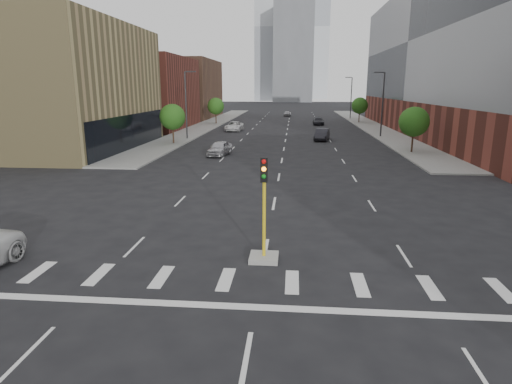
# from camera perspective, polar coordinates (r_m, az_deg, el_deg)

# --- Properties ---
(sidewalk_left_far) EXTENTS (5.00, 92.00, 0.15)m
(sidewalk_left_far) POSITION_cam_1_polar(r_m,az_deg,el_deg) (83.64, -6.14, 9.01)
(sidewalk_left_far) COLOR gray
(sidewalk_left_far) RESTS_ON ground
(sidewalk_right_far) EXTENTS (5.00, 92.00, 0.15)m
(sidewalk_right_far) POSITION_cam_1_polar(r_m,az_deg,el_deg) (83.23, 14.81, 8.61)
(sidewalk_right_far) COLOR gray
(sidewalk_right_far) RESTS_ON ground
(building_left_mid) EXTENTS (20.00, 24.00, 14.00)m
(building_left_mid) POSITION_cam_1_polar(r_m,az_deg,el_deg) (55.70, -26.54, 12.38)
(building_left_mid) COLOR tan
(building_left_mid) RESTS_ON ground
(building_left_far_a) EXTENTS (20.00, 22.00, 12.00)m
(building_left_far_a) POSITION_cam_1_polar(r_m,az_deg,el_deg) (79.14, -16.55, 12.55)
(building_left_far_a) COLOR brown
(building_left_far_a) RESTS_ON ground
(building_left_far_b) EXTENTS (20.00, 24.00, 13.00)m
(building_left_far_b) POSITION_cam_1_polar(r_m,az_deg,el_deg) (103.80, -11.24, 13.32)
(building_left_far_b) COLOR brown
(building_left_far_b) RESTS_ON ground
(building_right_main) EXTENTS (24.00, 70.00, 22.00)m
(building_right_main) POSITION_cam_1_polar(r_m,az_deg,el_deg) (73.56, 28.86, 15.29)
(building_right_main) COLOR brown
(building_right_main) RESTS_ON ground
(tower_left) EXTENTS (22.00, 22.00, 70.00)m
(tower_left) POSITION_cam_1_polar(r_m,az_deg,el_deg) (229.65, 2.96, 20.88)
(tower_left) COLOR #B2B7BC
(tower_left) RESTS_ON ground
(tower_right) EXTENTS (20.00, 20.00, 80.00)m
(tower_right) POSITION_cam_1_polar(r_m,az_deg,el_deg) (269.92, 7.41, 20.81)
(tower_right) COLOR #B2B7BC
(tower_right) RESTS_ON ground
(tower_mid) EXTENTS (18.00, 18.00, 44.00)m
(tower_mid) POSITION_cam_1_polar(r_m,az_deg,el_deg) (208.30, 5.00, 17.97)
(tower_mid) COLOR slate
(tower_mid) RESTS_ON ground
(median_traffic_signal) EXTENTS (1.20, 1.20, 4.40)m
(median_traffic_signal) POSITION_cam_1_polar(r_m,az_deg,el_deg) (17.86, 1.07, -6.19)
(median_traffic_signal) COLOR #999993
(median_traffic_signal) RESTS_ON ground
(streetlight_right_a) EXTENTS (1.60, 0.22, 9.07)m
(streetlight_right_a) POSITION_cam_1_polar(r_m,az_deg,el_deg) (63.98, 16.46, 11.48)
(streetlight_right_a) COLOR #2D2D30
(streetlight_right_a) RESTS_ON ground
(streetlight_right_b) EXTENTS (1.60, 0.22, 9.07)m
(streetlight_right_b) POSITION_cam_1_polar(r_m,az_deg,el_deg) (98.55, 12.52, 12.38)
(streetlight_right_b) COLOR #2D2D30
(streetlight_right_b) RESTS_ON ground
(streetlight_left) EXTENTS (1.60, 0.22, 9.07)m
(streetlight_left) POSITION_cam_1_polar(r_m,az_deg,el_deg) (59.61, -9.25, 11.72)
(streetlight_left) COLOR #2D2D30
(streetlight_left) RESTS_ON ground
(tree_left_near) EXTENTS (3.20, 3.20, 4.85)m
(tree_left_near) POSITION_cam_1_polar(r_m,az_deg,el_deg) (55.03, -11.08, 9.79)
(tree_left_near) COLOR #382619
(tree_left_near) RESTS_ON ground
(tree_left_far) EXTENTS (3.20, 3.20, 4.85)m
(tree_left_far) POSITION_cam_1_polar(r_m,az_deg,el_deg) (84.22, -5.39, 11.33)
(tree_left_far) COLOR #382619
(tree_left_far) RESTS_ON ground
(tree_right_near) EXTENTS (3.20, 3.20, 4.85)m
(tree_right_near) POSITION_cam_1_polar(r_m,az_deg,el_deg) (49.60, 20.33, 8.77)
(tree_right_near) COLOR #382619
(tree_right_near) RESTS_ON ground
(tree_right_far) EXTENTS (3.20, 3.20, 4.85)m
(tree_right_far) POSITION_cam_1_polar(r_m,az_deg,el_deg) (88.78, 13.66, 11.13)
(tree_right_far) COLOR #382619
(tree_right_far) RESTS_ON ground
(car_near_left) EXTENTS (2.43, 4.68, 1.52)m
(car_near_left) POSITION_cam_1_polar(r_m,az_deg,el_deg) (45.46, -4.89, 5.83)
(car_near_left) COLOR #AAAAAF
(car_near_left) RESTS_ON ground
(car_mid_right) EXTENTS (2.43, 4.93, 1.55)m
(car_mid_right) POSITION_cam_1_polar(r_m,az_deg,el_deg) (58.84, 8.79, 7.57)
(car_mid_right) COLOR black
(car_mid_right) RESTS_ON ground
(car_far_left) EXTENTS (2.76, 5.51, 1.50)m
(car_far_left) POSITION_cam_1_polar(r_m,az_deg,el_deg) (70.84, -2.94, 8.75)
(car_far_left) COLOR silver
(car_far_left) RESTS_ON ground
(car_deep_right) EXTENTS (1.98, 4.74, 1.37)m
(car_deep_right) POSITION_cam_1_polar(r_m,az_deg,el_deg) (82.71, 8.31, 9.32)
(car_deep_right) COLOR black
(car_deep_right) RESTS_ON ground
(car_distant) EXTENTS (1.83, 4.01, 1.33)m
(car_distant) POSITION_cam_1_polar(r_m,az_deg,el_deg) (105.94, 4.21, 10.39)
(car_distant) COLOR #A0A0A4
(car_distant) RESTS_ON ground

